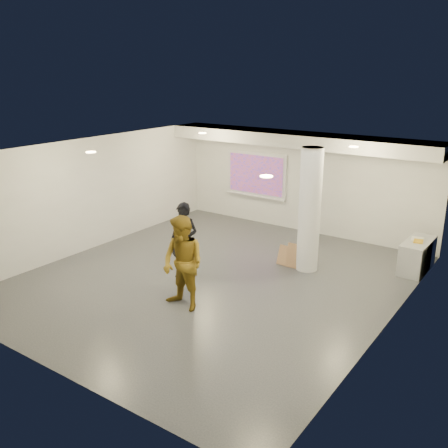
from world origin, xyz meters
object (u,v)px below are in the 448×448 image
Objects in this scene: woman at (184,241)px; projection_screen at (256,175)px; column at (310,210)px; credenza at (417,256)px; man at (183,264)px.

projection_screen is at bearing 89.32° from woman.
projection_screen is (-3.10, 2.65, 0.03)m from column.
column is at bearing -40.56° from projection_screen.
projection_screen reaches higher than credenza.
man is at bearing -109.13° from column.
man is (0.98, -1.23, 0.07)m from woman.
man is (1.94, -5.99, -0.55)m from projection_screen.
man is at bearing -123.43° from credenza.
projection_screen is 6.32m from man.
credenza is at bearing -12.81° from projection_screen.
woman is (0.97, -4.76, -0.62)m from projection_screen.
man reaches higher than woman.
credenza is (2.22, 1.44, -1.12)m from column.
column is 2.88m from credenza.
column is 2.30× the size of credenza.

